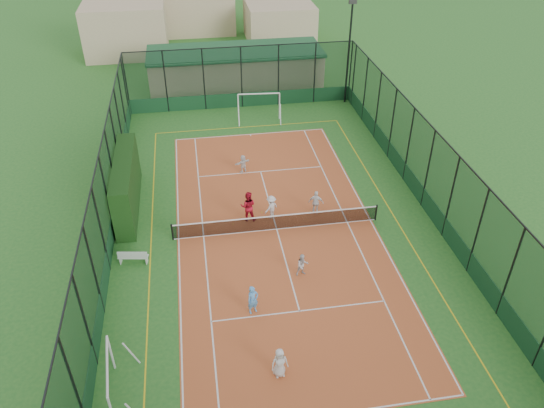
{
  "coord_description": "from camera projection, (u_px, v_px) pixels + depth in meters",
  "views": [
    {
      "loc": [
        -4.07,
        -23.51,
        18.1
      ],
      "look_at": [
        -0.14,
        0.82,
        1.2
      ],
      "focal_mm": 35.0,
      "sensor_mm": 36.0,
      "label": 1
    }
  ],
  "objects": [
    {
      "name": "floodlight_ne",
      "position": [
        349.0,
        54.0,
        42.22
      ],
      "size": [
        0.6,
        0.26,
        8.25
      ],
      "primitive_type": null,
      "color": "black",
      "rests_on": "ground"
    },
    {
      "name": "child_far_back",
      "position": [
        243.0,
        164.0,
        34.79
      ],
      "size": [
        1.17,
        0.82,
        1.21
      ],
      "primitive_type": "imported",
      "rotation": [
        0.0,
        0.0,
        3.6
      ],
      "color": "white",
      "rests_on": "court_slab"
    },
    {
      "name": "coach",
      "position": [
        248.0,
        206.0,
        30.17
      ],
      "size": [
        1.01,
        0.85,
        1.85
      ],
      "primitive_type": "imported",
      "rotation": [
        0.0,
        0.0,
        2.96
      ],
      "color": "#B21326",
      "rests_on": "court_slab"
    },
    {
      "name": "white_bench",
      "position": [
        133.0,
        256.0,
        27.31
      ],
      "size": [
        1.59,
        0.67,
        0.87
      ],
      "primitive_type": null,
      "rotation": [
        0.0,
        0.0,
        -0.16
      ],
      "color": "white",
      "rests_on": "ground"
    },
    {
      "name": "tennis_balls",
      "position": [
        264.0,
        216.0,
        30.94
      ],
      "size": [
        4.67,
        0.95,
        0.07
      ],
      "color": "#CCE033",
      "rests_on": "court_slab"
    },
    {
      "name": "hedge_left",
      "position": [
        126.0,
        184.0,
        30.93
      ],
      "size": [
        1.06,
        7.1,
        3.11
      ],
      "primitive_type": "cube",
      "color": "black",
      "rests_on": "ground"
    },
    {
      "name": "court_slab",
      "position": [
        277.0,
        229.0,
        29.91
      ],
      "size": [
        11.17,
        23.97,
        0.01
      ],
      "primitive_type": "cube",
      "color": "#BD5A2A",
      "rests_on": "ground"
    },
    {
      "name": "clubhouse",
      "position": [
        235.0,
        67.0,
        46.93
      ],
      "size": [
        15.2,
        7.2,
        3.15
      ],
      "primitive_type": null,
      "color": "tan",
      "rests_on": "ground"
    },
    {
      "name": "child_far_right",
      "position": [
        316.0,
        202.0,
        30.79
      ],
      "size": [
        0.95,
        0.63,
        1.5
      ],
      "primitive_type": "imported",
      "rotation": [
        0.0,
        0.0,
        2.82
      ],
      "color": "white",
      "rests_on": "court_slab"
    },
    {
      "name": "tennis_net",
      "position": [
        277.0,
        222.0,
        29.61
      ],
      "size": [
        11.67,
        0.12,
        1.06
      ],
      "primitive_type": null,
      "color": "black",
      "rests_on": "ground"
    },
    {
      "name": "futsal_goal_far",
      "position": [
        259.0,
        107.0,
        41.16
      ],
      "size": [
        3.37,
        1.22,
        2.13
      ],
      "primitive_type": null,
      "rotation": [
        0.0,
        0.0,
        -0.08
      ],
      "color": "white",
      "rests_on": "ground"
    },
    {
      "name": "child_near_left",
      "position": [
        280.0,
        363.0,
        21.37
      ],
      "size": [
        0.76,
        0.55,
        1.44
      ],
      "primitive_type": "imported",
      "rotation": [
        0.0,
        0.0,
        0.14
      ],
      "color": "silver",
      "rests_on": "court_slab"
    },
    {
      "name": "child_near_mid",
      "position": [
        253.0,
        300.0,
        24.25
      ],
      "size": [
        0.65,
        0.55,
        1.51
      ],
      "primitive_type": "imported",
      "rotation": [
        0.0,
        0.0,
        0.4
      ],
      "color": "#54A4EE",
      "rests_on": "court_slab"
    },
    {
      "name": "child_far_left",
      "position": [
        271.0,
        207.0,
        30.46
      ],
      "size": [
        1.07,
        0.99,
        1.45
      ],
      "primitive_type": "imported",
      "rotation": [
        0.0,
        0.0,
        3.78
      ],
      "color": "silver",
      "rests_on": "court_slab"
    },
    {
      "name": "perimeter_fence",
      "position": [
        277.0,
        192.0,
        28.5
      ],
      "size": [
        18.12,
        34.12,
        5.0
      ],
      "primitive_type": null,
      "color": "black",
      "rests_on": "ground"
    },
    {
      "name": "ground",
      "position": [
        277.0,
        229.0,
        29.91
      ],
      "size": [
        300.0,
        300.0,
        0.0
      ],
      "primitive_type": "plane",
      "color": "#226424",
      "rests_on": "ground"
    },
    {
      "name": "child_near_right",
      "position": [
        302.0,
        265.0,
        26.44
      ],
      "size": [
        0.66,
        0.54,
        1.26
      ],
      "primitive_type": "imported",
      "rotation": [
        0.0,
        0.0,
        0.11
      ],
      "color": "silver",
      "rests_on": "court_slab"
    },
    {
      "name": "futsal_goal_near",
      "position": [
        111.0,
        381.0,
        20.35
      ],
      "size": [
        3.06,
        1.16,
        1.93
      ],
      "primitive_type": null,
      "rotation": [
        0.0,
        0.0,
        1.67
      ],
      "color": "white",
      "rests_on": "ground"
    }
  ]
}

